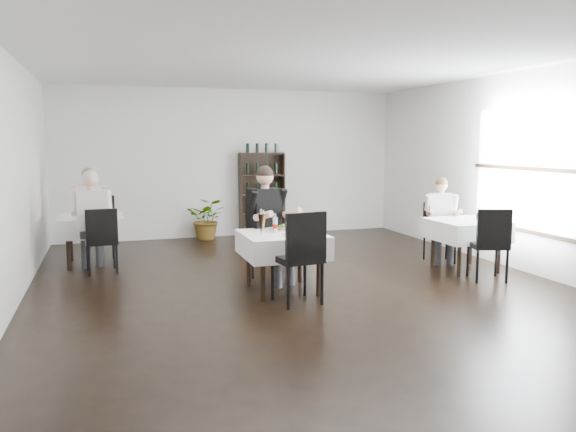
{
  "coord_description": "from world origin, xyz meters",
  "views": [
    {
      "loc": [
        -2.43,
        -6.84,
        1.95
      ],
      "look_at": [
        -0.16,
        0.2,
        0.96
      ],
      "focal_mm": 35.0,
      "sensor_mm": 36.0,
      "label": 1
    }
  ],
  "objects_px": {
    "potted_tree": "(207,219)",
    "diner_main": "(269,215)",
    "wine_shelf": "(262,195)",
    "main_table": "(282,244)"
  },
  "relations": [
    {
      "from": "potted_tree",
      "to": "diner_main",
      "type": "bearing_deg",
      "value": -86.47
    },
    {
      "from": "wine_shelf",
      "to": "main_table",
      "type": "bearing_deg",
      "value": -101.78
    },
    {
      "from": "main_table",
      "to": "diner_main",
      "type": "height_order",
      "value": "diner_main"
    },
    {
      "from": "diner_main",
      "to": "main_table",
      "type": "bearing_deg",
      "value": -86.34
    },
    {
      "from": "potted_tree",
      "to": "diner_main",
      "type": "height_order",
      "value": "diner_main"
    },
    {
      "from": "wine_shelf",
      "to": "potted_tree",
      "type": "bearing_deg",
      "value": -174.37
    },
    {
      "from": "main_table",
      "to": "potted_tree",
      "type": "relative_size",
      "value": 1.24
    },
    {
      "from": "wine_shelf",
      "to": "main_table",
      "type": "relative_size",
      "value": 1.7
    },
    {
      "from": "wine_shelf",
      "to": "diner_main",
      "type": "bearing_deg",
      "value": -103.85
    },
    {
      "from": "wine_shelf",
      "to": "diner_main",
      "type": "distance_m",
      "value": 3.9
    }
  ]
}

